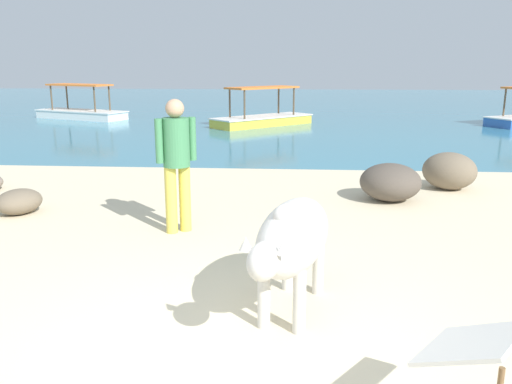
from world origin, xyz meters
The scene contains 9 objects.
sand_beach centered at (0.00, 0.00, 0.02)m, with size 18.00×14.00×0.04m, color beige.
water_surface centered at (0.00, 22.00, 0.00)m, with size 60.00×36.00×0.03m, color teal.
cow centered at (0.64, 0.90, 0.69)m, with size 0.82×1.76×0.98m.
person_standing centered at (-0.76, 2.97, 0.99)m, with size 0.44×0.32×1.62m.
shore_rock_medium centered at (2.11, 4.70, 0.32)m, with size 0.91×0.90×0.56m, color brown.
shore_rock_small centered at (-3.12, 3.59, 0.21)m, with size 0.64×0.52×0.35m, color #756651.
shore_rock_flat centered at (3.20, 5.51, 0.35)m, with size 0.86×0.74×0.61m, color #756651.
boat_yellow centered at (-0.42, 14.61, 0.29)m, with size 3.44×3.39×1.29m.
boat_white centered at (-7.40, 16.37, 0.29)m, with size 3.83×2.49×1.29m.
Camera 1 is at (0.64, -3.17, 2.07)m, focal length 37.01 mm.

